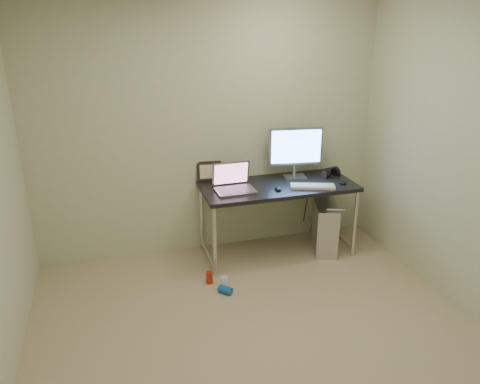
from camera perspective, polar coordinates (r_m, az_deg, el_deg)
name	(u,v)px	position (r m, az deg, el deg)	size (l,w,h in m)	color
floor	(266,348)	(3.69, 3.17, -18.43)	(3.50, 3.50, 0.00)	tan
wall_back	(210,132)	(4.67, -3.70, 7.32)	(3.50, 0.02, 2.50)	beige
desk	(278,192)	(4.70, 4.65, -0.02)	(1.54, 0.67, 0.75)	black
tower_computer	(325,227)	(4.99, 10.30, -4.18)	(0.36, 0.54, 0.55)	silver
cable_a	(307,202)	(5.21, 8.12, -1.22)	(0.01, 0.01, 0.70)	black
cable_b	(315,204)	(5.24, 9.10, -1.40)	(0.01, 0.01, 0.72)	black
can_red	(209,278)	(4.40, -3.74, -10.37)	(0.06, 0.06, 0.12)	red
can_white	(224,283)	(4.30, -1.91, -11.06)	(0.07, 0.07, 0.13)	white
can_blue	(225,290)	(4.26, -1.79, -11.84)	(0.07, 0.07, 0.13)	blue
laptop	(234,184)	(4.50, -0.79, 1.01)	(0.38, 0.31, 0.26)	#A4A4AA
monitor	(296,149)	(4.82, 6.78, 5.28)	(0.56, 0.19, 0.53)	#A4A4AA
keyboard	(313,186)	(4.63, 8.84, 0.68)	(0.43, 0.14, 0.03)	silver
mouse_right	(342,182)	(4.79, 12.37, 1.20)	(0.06, 0.10, 0.03)	black
mouse_left	(278,188)	(4.52, 4.65, 0.45)	(0.06, 0.10, 0.04)	black
headphones	(331,173)	(4.99, 10.99, 2.28)	(0.20, 0.12, 0.12)	black
picture_frame	(209,171)	(4.75, -3.80, 2.55)	(0.25, 0.03, 0.20)	black
webcam	(227,172)	(4.77, -1.54, 2.46)	(0.05, 0.04, 0.12)	silver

